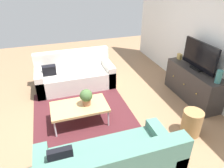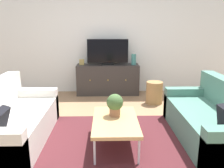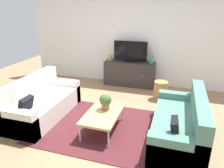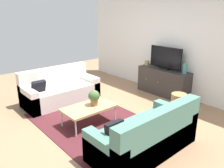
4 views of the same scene
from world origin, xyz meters
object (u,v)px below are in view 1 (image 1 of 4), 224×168
Objects in this scene: couch_left_side at (75,75)px; flat_screen_tv at (200,56)px; coffee_table at (79,107)px; wicker_basket at (192,123)px; tv_console at (193,84)px; glass_vase at (219,77)px; potted_plant at (86,97)px; mantel_clock at (180,56)px.

flat_screen_tv reaches higher than couch_left_side.
couch_left_side is 1.77× the size of coffee_table.
tv_console is at bearing 143.02° from wicker_basket.
coffee_table is at bearing -101.77° from glass_vase.
potted_plant is at bearing -118.41° from wicker_basket.
coffee_table is at bearing -5.39° from couch_left_side.
wicker_basket is at bearing 61.59° from potted_plant.
mantel_clock is at bearing 155.12° from wicker_basket.
mantel_clock is 0.28× the size of wicker_basket.
flat_screen_tv is 7.28× the size of mantel_clock.
mantel_clock is 1.82m from wicker_basket.
potted_plant is 2.38m from tv_console.
tv_console is (-0.08, 2.51, 0.00)m from coffee_table.
glass_vase is (0.52, 2.51, 0.48)m from coffee_table.
coffee_table is (1.46, -0.14, 0.07)m from couch_left_side.
glass_vase is (0.60, -0.02, -0.17)m from flat_screen_tv.
couch_left_side is 2.55m from mantel_clock.
coffee_table is at bearing -88.15° from tv_console.
potted_plant is 2.39× the size of mantel_clock.
couch_left_side reaches higher than tv_console.
potted_plant is at bearing -88.10° from flat_screen_tv.
couch_left_side is 13.93× the size of mantel_clock.
potted_plant is at bearing -73.93° from mantel_clock.
mantel_clock is at bearing 105.26° from coffee_table.
potted_plant is at bearing -102.47° from glass_vase.
couch_left_side is 3.15m from glass_vase.
coffee_table is at bearing -88.17° from flat_screen_tv.
couch_left_side reaches higher than potted_plant.
glass_vase is at bearing 116.55° from wicker_basket.
wicker_basket is (0.89, 1.64, -0.32)m from potted_plant.
potted_plant is (1.46, 0.00, 0.27)m from couch_left_side.
coffee_table is 0.24m from potted_plant.
couch_left_side is at bearing 174.61° from coffee_table.
flat_screen_tv is 2.06× the size of wicker_basket.
couch_left_side is at bearing -145.03° from wicker_basket.
flat_screen_tv is at bearing 142.27° from wicker_basket.
coffee_table is 1.08× the size of flat_screen_tv.
tv_console is at bearing -90.00° from flat_screen_tv.
mantel_clock is at bearing 180.00° from glass_vase.
potted_plant is at bearing 0.02° from couch_left_side.
couch_left_side is 1.47m from coffee_table.
flat_screen_tv is at bearing 1.90° from mantel_clock.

